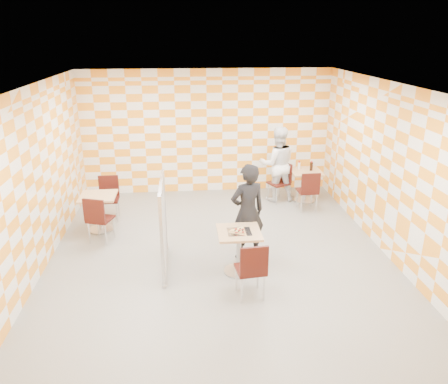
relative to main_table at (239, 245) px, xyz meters
name	(u,v)px	position (x,y,z in m)	size (l,w,h in m)	color
room_shell	(217,167)	(-0.27, 1.13, 0.99)	(7.00, 7.00, 7.00)	gray
main_table	(239,245)	(0.00, 0.00, 0.00)	(0.70, 0.70, 0.75)	tan
second_table	(305,181)	(1.98, 3.11, 0.00)	(0.70, 0.70, 0.75)	tan
empty_table	(99,207)	(-2.57, 1.91, 0.00)	(0.70, 0.70, 0.75)	tan
chair_main_front	(252,267)	(0.09, -0.80, 0.04)	(0.46, 0.47, 0.92)	#39100B
chair_second_front	(309,188)	(1.87, 2.47, 0.04)	(0.43, 0.44, 0.92)	#39100B
chair_second_side	(282,179)	(1.43, 3.19, 0.04)	(0.57, 0.56, 0.92)	#39100B
chair_empty_near	(98,216)	(-2.50, 1.33, 0.04)	(0.54, 0.54, 0.92)	#39100B
chair_empty_far	(109,194)	(-2.47, 2.54, 0.04)	(0.43, 0.44, 0.92)	#39100B
partition	(163,225)	(-1.23, 0.27, 0.28)	(0.08, 1.38, 1.55)	white
man_dark	(248,212)	(0.21, 0.50, 0.36)	(0.63, 0.41, 1.73)	black
man_white	(277,164)	(1.33, 3.28, 0.38)	(0.86, 0.67, 1.77)	white
pizza_on_foil	(239,231)	(0.00, -0.02, 0.26)	(0.40, 0.40, 0.04)	silver
sport_bottle	(299,165)	(1.84, 3.27, 0.33)	(0.06, 0.06, 0.20)	white
soda_bottle	(311,166)	(2.10, 3.13, 0.34)	(0.07, 0.07, 0.23)	black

